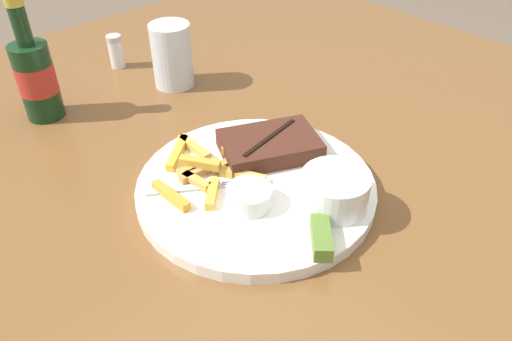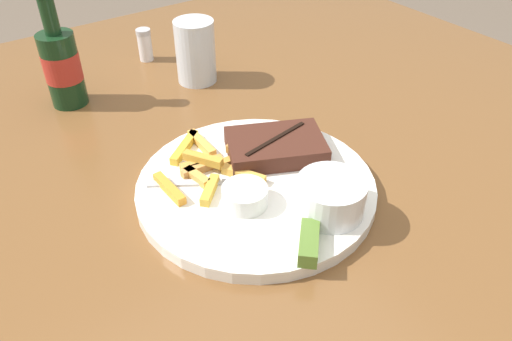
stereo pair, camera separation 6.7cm
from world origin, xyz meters
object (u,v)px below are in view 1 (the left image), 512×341
at_px(dipping_sauce_cup, 249,196).
at_px(fork_utensil, 192,188).
at_px(steak_portion, 270,145).
at_px(beer_bottle, 36,77).
at_px(dinner_plate, 256,187).
at_px(coleslaw_cup, 335,189).
at_px(salt_shaker, 116,51).
at_px(drinking_glass, 172,55).
at_px(pickle_spear, 321,237).

bearing_deg(dipping_sauce_cup, fork_utensil, 115.21).
height_order(steak_portion, beer_bottle, beer_bottle).
bearing_deg(fork_utensil, steak_portion, 28.75).
bearing_deg(steak_portion, dipping_sauce_cup, -146.72).
height_order(dinner_plate, steak_portion, steak_portion).
distance_m(coleslaw_cup, dipping_sauce_cup, 0.11).
relative_size(fork_utensil, beer_bottle, 0.58).
relative_size(steak_portion, coleslaw_cup, 1.89).
bearing_deg(fork_utensil, salt_shaker, 105.31).
distance_m(fork_utensil, salt_shaker, 0.45).
bearing_deg(dipping_sauce_cup, steak_portion, 33.28).
bearing_deg(dinner_plate, coleslaw_cup, -67.84).
bearing_deg(drinking_glass, fork_utensil, -121.38).
distance_m(steak_portion, dipping_sauce_cup, 0.12).
relative_size(beer_bottle, salt_shaker, 3.17).
xyz_separation_m(dipping_sauce_cup, drinking_glass, (0.14, 0.37, 0.03)).
bearing_deg(fork_utensil, dipping_sauce_cup, -31.73).
relative_size(pickle_spear, beer_bottle, 0.29).
bearing_deg(salt_shaker, dipping_sauce_cup, -101.41).
relative_size(coleslaw_cup, beer_bottle, 0.43).
relative_size(fork_utensil, salt_shaker, 1.83).
bearing_deg(beer_bottle, pickle_spear, -79.20).
bearing_deg(salt_shaker, pickle_spear, -98.05).
xyz_separation_m(coleslaw_cup, salt_shaker, (0.02, 0.58, -0.01)).
relative_size(dipping_sauce_cup, pickle_spear, 1.00).
xyz_separation_m(coleslaw_cup, beer_bottle, (-0.17, 0.50, 0.03)).
bearing_deg(drinking_glass, steak_portion, -97.94).
distance_m(dinner_plate, dipping_sauce_cup, 0.05).
height_order(pickle_spear, salt_shaker, salt_shaker).
relative_size(steak_portion, drinking_glass, 1.42).
bearing_deg(beer_bottle, drinking_glass, -13.77).
height_order(dipping_sauce_cup, fork_utensil, dipping_sauce_cup).
xyz_separation_m(dinner_plate, beer_bottle, (-0.12, 0.39, 0.06)).
relative_size(dinner_plate, fork_utensil, 2.76).
relative_size(coleslaw_cup, pickle_spear, 1.46).
xyz_separation_m(steak_portion, drinking_glass, (0.04, 0.30, 0.03)).
xyz_separation_m(pickle_spear, salt_shaker, (0.09, 0.61, 0.00)).
distance_m(steak_portion, drinking_glass, 0.30).
bearing_deg(coleslaw_cup, dipping_sauce_cup, 136.95).
bearing_deg(dipping_sauce_cup, dinner_plate, 36.56).
bearing_deg(drinking_glass, beer_bottle, 166.23).
distance_m(coleslaw_cup, salt_shaker, 0.58).
distance_m(fork_utensil, drinking_glass, 0.34).
distance_m(dinner_plate, salt_shaker, 0.48).
xyz_separation_m(dinner_plate, pickle_spear, (-0.02, -0.14, 0.02)).
relative_size(coleslaw_cup, fork_utensil, 0.74).
bearing_deg(fork_utensil, beer_bottle, 131.37).
relative_size(steak_portion, salt_shaker, 2.55).
height_order(pickle_spear, beer_bottle, beer_bottle).
bearing_deg(fork_utensil, coleslaw_cup, -19.44).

